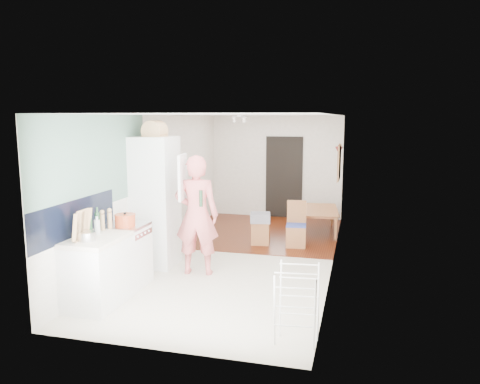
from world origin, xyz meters
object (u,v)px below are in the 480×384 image
at_px(dining_chair, 296,225).
at_px(stool, 261,233).
at_px(person, 197,204).
at_px(drying_rack, 297,305).
at_px(dining_table, 319,223).

distance_m(dining_chair, stool, 0.72).
bearing_deg(person, stool, -116.49).
bearing_deg(stool, drying_rack, -72.52).
height_order(person, drying_rack, person).
distance_m(dining_chair, drying_rack, 3.89).
distance_m(dining_table, drying_rack, 5.12).
relative_size(person, stool, 4.93).
bearing_deg(dining_table, stool, 134.13).
relative_size(dining_table, drying_rack, 1.42).
bearing_deg(dining_chair, drying_rack, -88.22).
xyz_separation_m(person, drying_rack, (1.84, -1.94, -0.68)).
height_order(person, dining_chair, person).
bearing_deg(dining_table, person, 146.00).
bearing_deg(dining_table, drying_rack, 175.57).
relative_size(dining_chair, stool, 1.94).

